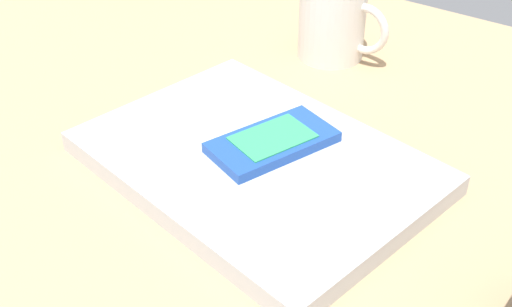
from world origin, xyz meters
TOP-DOWN VIEW (x-y plane):
  - desk_surface at (0.00, 0.00)cm, footprint 120.00×80.00cm
  - laptop_closed at (-1.07, -5.33)cm, footprint 33.59×26.59cm
  - cell_phone_on_laptop at (-0.51, -3.56)cm, footprint 9.25×12.71cm
  - coffee_mug at (-7.48, 18.75)cm, footprint 11.19×7.80cm

SIDE VIEW (x-z plane):
  - desk_surface at x=0.00cm, z-range 0.00..3.00cm
  - laptop_closed at x=-1.07cm, z-range 3.00..4.99cm
  - cell_phone_on_laptop at x=-0.51cm, z-range 4.96..6.08cm
  - coffee_mug at x=-7.48cm, z-range 3.00..12.14cm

